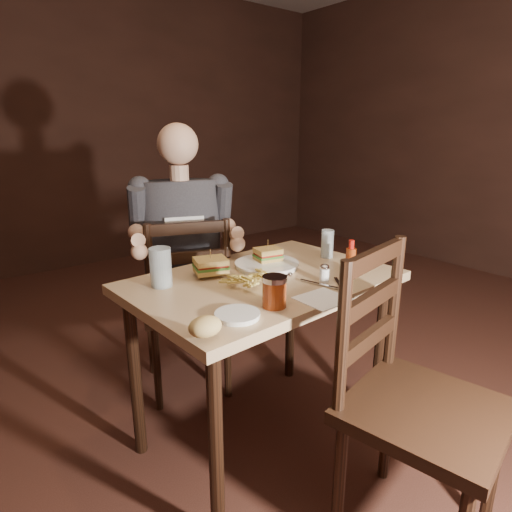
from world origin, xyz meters
TOP-DOWN VIEW (x-y plane):
  - room_shell at (0.00, 0.00)m, footprint 7.00×7.00m
  - main_table at (-0.24, 0.30)m, footprint 1.10×0.76m
  - chair_far at (-0.29, 0.88)m, footprint 0.58×0.61m
  - chair_near at (-0.15, -0.40)m, footprint 0.55×0.58m
  - diner at (-0.31, 0.84)m, footprint 0.62×0.56m
  - dinner_plate at (-0.14, 0.40)m, footprint 0.29×0.29m
  - sandwich_left at (-0.40, 0.45)m, footprint 0.16×0.14m
  - sandwich_right at (-0.11, 0.43)m, footprint 0.12×0.11m
  - fries_pile at (-0.34, 0.26)m, footprint 0.26×0.19m
  - ketchup_dollop at (-0.11, 0.40)m, footprint 0.05×0.05m
  - glass_left at (-0.61, 0.47)m, footprint 0.09×0.09m
  - glass_right at (0.18, 0.34)m, footprint 0.06×0.06m
  - hot_sauce at (0.10, 0.13)m, footprint 0.05×0.05m
  - salt_shaker at (-0.09, 0.11)m, footprint 0.04×0.04m
  - pepper_shaker at (0.00, 0.08)m, footprint 0.04×0.04m
  - syrup_dispenser at (-0.40, 0.05)m, footprint 0.09×0.09m
  - napkin at (-0.22, -0.01)m, footprint 0.17×0.16m
  - knife at (-0.12, 0.08)m, footprint 0.06×0.19m
  - fork at (-0.08, 0.04)m, footprint 0.12×0.15m
  - side_plate at (-0.55, 0.05)m, footprint 0.15×0.15m
  - bread_roll at (-0.71, -0.01)m, footprint 0.11×0.09m

SIDE VIEW (x-z plane):
  - chair_far at x=-0.29m, z-range 0.00..0.95m
  - chair_near at x=-0.15m, z-range 0.00..1.00m
  - main_table at x=-0.24m, z-range 0.29..1.06m
  - napkin at x=-0.22m, z-range 0.77..0.77m
  - side_plate at x=-0.55m, z-range 0.77..0.78m
  - knife at x=-0.12m, z-range 0.77..0.78m
  - fork at x=-0.08m, z-range 0.77..0.78m
  - dinner_plate at x=-0.14m, z-range 0.77..0.79m
  - ketchup_dollop at x=-0.11m, z-range 0.79..0.80m
  - pepper_shaker at x=0.00m, z-range 0.77..0.83m
  - fries_pile at x=-0.34m, z-range 0.79..0.82m
  - salt_shaker at x=-0.09m, z-range 0.77..0.84m
  - bread_roll at x=-0.71m, z-range 0.78..0.84m
  - syrup_dispenser at x=-0.40m, z-range 0.77..0.88m
  - sandwich_right at x=-0.11m, z-range 0.79..0.88m
  - glass_right at x=0.18m, z-range 0.77..0.90m
  - sandwich_left at x=-0.40m, z-range 0.79..0.89m
  - hot_sauce at x=0.10m, z-range 0.77..0.91m
  - glass_left at x=-0.61m, z-range 0.77..0.92m
  - diner at x=-0.31m, z-range 0.49..1.38m
  - room_shell at x=0.00m, z-range -2.10..4.90m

